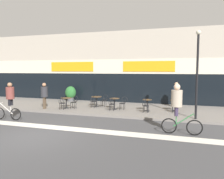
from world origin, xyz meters
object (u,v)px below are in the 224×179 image
(cyclist_0, at_px, (9,98))
(pedestrian_far_end, at_px, (176,92))
(bistro_table_0, at_px, (66,101))
(cyclist_1, at_px, (178,105))
(cafe_chair_1_near, at_px, (93,101))
(cafe_chair_3_near, at_px, (146,105))
(planter_pot, at_px, (71,93))
(lamp_post, at_px, (197,68))
(cafe_chair_2_near, at_px, (112,103))
(bistro_table_4, at_px, (175,103))
(cafe_chair_4_near, at_px, (175,105))
(bistro_table_1, at_px, (97,99))
(bistro_table_2, at_px, (115,101))
(cafe_chair_0_side, at_px, (74,101))
(bistro_table_3, at_px, (147,103))
(cafe_chair_0_near, at_px, (62,102))
(cafe_chair_2_side, at_px, (123,102))
(pedestrian_near_end, at_px, (44,93))
(cafe_chair_1_side, at_px, (104,100))

(cyclist_0, xyz_separation_m, pedestrian_far_end, (8.92, 6.48, -0.02))
(cyclist_0, bearing_deg, bistro_table_0, -114.63)
(cyclist_1, bearing_deg, cafe_chair_1_near, 141.95)
(bistro_table_0, distance_m, cafe_chair_3_near, 5.65)
(planter_pot, distance_m, lamp_post, 10.99)
(bistro_table_0, bearing_deg, cafe_chair_1_near, 21.76)
(cafe_chair_2_near, bearing_deg, bistro_table_4, -72.86)
(cafe_chair_2_near, xyz_separation_m, cafe_chair_4_near, (4.02, 0.57, 0.00))
(cafe_chair_3_near, bearing_deg, cyclist_1, -147.87)
(bistro_table_1, relative_size, cyclist_1, 0.36)
(bistro_table_1, bearing_deg, cafe_chair_1_near, -90.51)
(cafe_chair_1_near, height_order, cafe_chair_2_near, same)
(bistro_table_2, bearing_deg, cafe_chair_0_side, -167.69)
(cafe_chair_1_near, bearing_deg, bistro_table_0, 115.98)
(bistro_table_4, xyz_separation_m, cyclist_0, (-8.88, -4.98, 0.59))
(bistro_table_3, distance_m, cafe_chair_3_near, 0.63)
(cafe_chair_0_near, distance_m, cafe_chair_0_side, 0.88)
(lamp_post, bearing_deg, cafe_chair_2_side, 161.40)
(pedestrian_near_end, bearing_deg, cafe_chair_2_near, -3.58)
(cafe_chair_2_side, relative_size, pedestrian_far_end, 0.49)
(bistro_table_1, distance_m, cafe_chair_1_near, 0.63)
(cafe_chair_1_side, relative_size, pedestrian_far_end, 0.49)
(cafe_chair_4_near, xyz_separation_m, planter_pot, (-8.81, 2.66, 0.17))
(planter_pot, xyz_separation_m, cyclist_1, (9.02, -7.00, 0.52))
(cafe_chair_0_side, height_order, cafe_chair_2_side, same)
(cafe_chair_0_side, height_order, lamp_post, lamp_post)
(cafe_chair_2_side, relative_size, planter_pot, 0.69)
(cafe_chair_0_side, xyz_separation_m, cafe_chair_2_side, (3.40, 0.60, 0.00))
(bistro_table_1, height_order, bistro_table_4, bistro_table_1)
(bistro_table_1, xyz_separation_m, cafe_chair_3_near, (3.88, -1.34, -0.02))
(bistro_table_4, xyz_separation_m, cafe_chair_0_side, (-6.79, -1.18, -0.00))
(cafe_chair_0_side, xyz_separation_m, cafe_chair_1_near, (1.15, 0.70, 0.00))
(pedestrian_near_end, bearing_deg, bistro_table_0, 14.94)
(bistro_table_2, xyz_separation_m, lamp_post, (5.17, -1.53, 2.28))
(cafe_chair_1_near, distance_m, pedestrian_far_end, 6.04)
(cafe_chair_2_side, bearing_deg, cafe_chair_1_near, -0.79)
(bistro_table_3, distance_m, cafe_chair_0_side, 5.07)
(bistro_table_1, relative_size, cafe_chair_3_near, 0.88)
(cafe_chair_1_near, distance_m, cafe_chair_4_near, 5.65)
(cafe_chair_2_side, bearing_deg, cyclist_1, 131.13)
(bistro_table_2, xyz_separation_m, cafe_chair_3_near, (2.25, -0.62, -0.03))
(cafe_chair_2_near, height_order, cafe_chair_3_near, same)
(cafe_chair_2_side, xyz_separation_m, planter_pot, (-5.41, 2.60, 0.17))
(cafe_chair_0_near, height_order, cafe_chair_1_side, same)
(bistro_table_1, relative_size, bistro_table_2, 1.04)
(cafe_chair_1_side, relative_size, cafe_chair_2_side, 1.00)
(cafe_chair_2_side, xyz_separation_m, cyclist_1, (3.61, -4.40, 0.69))
(cafe_chair_3_near, relative_size, cyclist_1, 0.40)
(bistro_table_0, height_order, bistro_table_2, bistro_table_2)
(cafe_chair_1_near, bearing_deg, bistro_table_1, 3.71)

